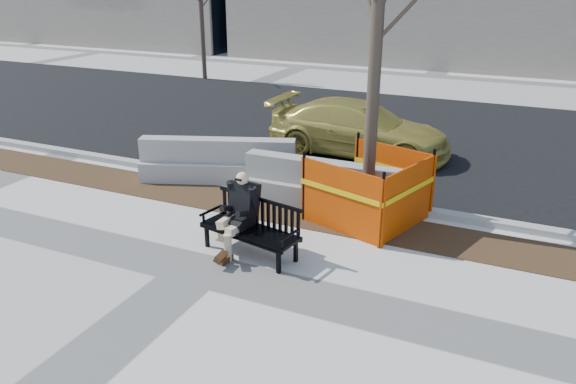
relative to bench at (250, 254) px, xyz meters
name	(u,v)px	position (x,y,z in m)	size (l,w,h in m)	color
ground	(199,269)	(-0.48, -0.78, 0.00)	(120.00, 120.00, 0.00)	beige
mulch_strip	(273,208)	(-0.48, 1.82, 0.00)	(40.00, 1.20, 0.02)	#47301C
asphalt_street	(367,131)	(-0.48, 8.02, 0.00)	(60.00, 10.40, 0.01)	black
curb	(293,190)	(-0.48, 2.77, 0.06)	(60.00, 0.25, 0.12)	#9E9B93
bench	(250,254)	(0.00, 0.00, 0.00)	(1.72, 0.62, 0.91)	black
seated_man	(241,249)	(-0.23, 0.09, 0.00)	(0.57, 0.95, 1.33)	black
tree_fence	(366,218)	(1.30, 2.14, 0.00)	(2.65, 2.65, 6.63)	#EB4A00
sedan	(358,153)	(-0.07, 5.87, 0.00)	(1.84, 4.51, 1.31)	#AD9E41
jersey_barrier_left	(219,180)	(-2.24, 2.74, 0.00)	(3.35, 0.67, 0.96)	#9C9992
jersey_barrier_right	(324,206)	(0.39, 2.35, 0.00)	(3.27, 0.65, 0.94)	gray
far_tree_left	(205,79)	(-9.18, 13.14, 0.00)	(2.04, 2.04, 5.50)	#49382F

